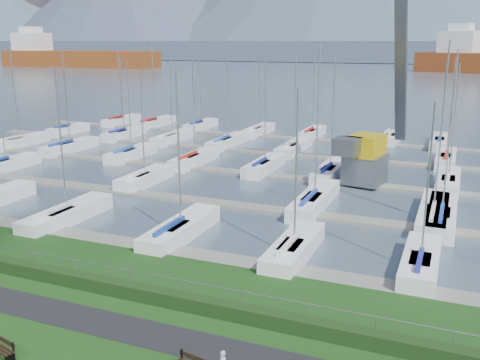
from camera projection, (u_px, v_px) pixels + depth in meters
The scene contains 9 objects.
path at pixel (110, 325), 23.53m from camera, with size 160.00×2.00×0.04m, color black.
water at pixel (435, 68), 258.85m from camera, with size 800.00×540.00×0.20m, color #435362.
hedge at pixel (142, 293), 25.77m from camera, with size 80.00×0.70×0.70m, color black.
fence at pixel (146, 273), 25.91m from camera, with size 0.04×0.04×80.00m, color gray.
foothill at pixel (442, 51), 319.84m from camera, with size 900.00×80.00×12.00m, color #465367.
docks at pixel (298, 178), 49.53m from camera, with size 90.00×41.60×0.25m.
crane at pixel (375, 121), 47.01m from camera, with size 4.81×13.39×22.35m.
cargo_ship_west at pixel (72, 59), 260.92m from camera, with size 80.35×20.63×21.50m.
sailboat_fleet at pixel (303, 113), 50.99m from camera, with size 74.13×49.48×13.22m.
Camera 1 is at (13.37, -20.37, 12.14)m, focal length 40.00 mm.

